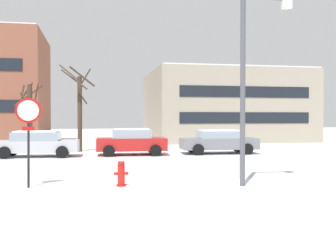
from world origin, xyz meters
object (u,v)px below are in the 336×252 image
Objects in this scene: fire_hydrant at (121,173)px; street_lamp at (252,69)px; parked_car_silver at (37,143)px; stop_sign at (28,125)px; parked_car_red at (131,142)px; parked_car_gray at (219,141)px.

fire_hydrant is 0.14× the size of street_lamp.
parked_car_silver is at bearing 110.97° from fire_hydrant.
parked_car_red is at bearing 67.14° from stop_sign.
street_lamp is at bearing -8.45° from stop_sign.
fire_hydrant is at bearing -6.38° from stop_sign.
parked_car_gray is at bearing 77.00° from street_lamp.
fire_hydrant is 10.71m from parked_car_silver.
fire_hydrant is 0.21× the size of parked_car_red.
stop_sign is at bearing -112.86° from parked_car_red.
fire_hydrant is 0.19× the size of parked_car_silver.
parked_car_silver is at bearing 179.97° from parked_car_gray.
fire_hydrant is 0.19× the size of parked_car_gray.
parked_car_gray is at bearing 46.27° from stop_sign.
stop_sign reaches higher than fire_hydrant.
parked_car_red is at bearing 179.22° from parked_car_gray.
stop_sign is 10.64m from parked_car_red.
street_lamp is 1.34× the size of parked_car_silver.
parked_car_red is (-2.68, 10.76, -2.89)m from street_lamp.
street_lamp is 11.35m from parked_car_gray.
stop_sign is at bearing 171.55° from street_lamp.
street_lamp reaches higher than parked_car_red.
fire_hydrant is (2.79, -0.31, -1.49)m from stop_sign.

